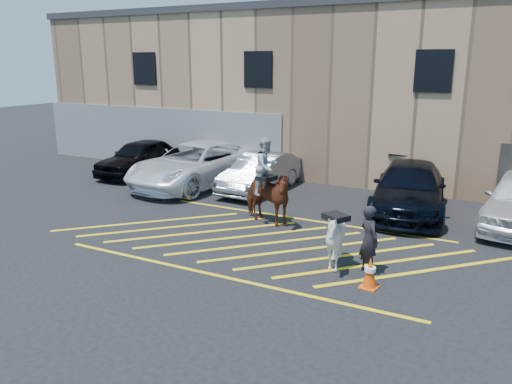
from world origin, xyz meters
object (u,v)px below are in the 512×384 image
at_px(traffic_cone, 370,272).
at_px(car_silver_sedan, 260,173).
at_px(car_white_pickup, 196,165).
at_px(saddled_white, 335,239).
at_px(car_black_suv, 140,157).
at_px(mounted_bay, 266,190).
at_px(handler, 369,239).
at_px(car_blue_suv, 409,188).

bearing_deg(traffic_cone, car_silver_sedan, 132.55).
distance_m(car_white_pickup, saddled_white, 9.51).
xyz_separation_m(car_black_suv, car_silver_sedan, (6.13, -0.19, -0.06)).
relative_size(car_silver_sedan, traffic_cone, 6.06).
distance_m(car_white_pickup, mounted_bay, 5.69).
bearing_deg(car_silver_sedan, car_white_pickup, -168.98).
height_order(mounted_bay, traffic_cone, mounted_bay).
relative_size(handler, traffic_cone, 2.30).
distance_m(car_white_pickup, traffic_cone, 10.80).
xyz_separation_m(car_blue_suv, mounted_bay, (-3.71, -3.35, 0.29)).
bearing_deg(car_silver_sedan, mounted_bay, -58.31).
bearing_deg(car_black_suv, mounted_bay, -24.66).
height_order(car_black_suv, handler, handler).
xyz_separation_m(handler, mounted_bay, (-3.82, 2.25, 0.25)).
height_order(car_blue_suv, saddled_white, car_blue_suv).
distance_m(car_silver_sedan, traffic_cone, 9.00).
xyz_separation_m(car_black_suv, car_blue_suv, (11.83, -0.40, 0.02)).
xyz_separation_m(car_black_suv, saddled_white, (11.14, -6.11, -0.04)).
bearing_deg(car_white_pickup, handler, -25.57).
distance_m(car_silver_sedan, mounted_bay, 4.10).
distance_m(saddled_white, traffic_cone, 1.33).
relative_size(car_blue_suv, saddled_white, 3.17).
bearing_deg(saddled_white, car_black_suv, 151.27).
height_order(car_silver_sedan, handler, handler).
xyz_separation_m(car_black_suv, car_white_pickup, (3.39, -0.60, 0.09)).
relative_size(car_black_suv, traffic_cone, 6.31).
bearing_deg(car_silver_sedan, car_black_suv, -179.31).
bearing_deg(car_white_pickup, traffic_cone, -28.45).
xyz_separation_m(car_white_pickup, traffic_cone, (8.82, -6.21, -0.51)).
bearing_deg(car_silver_sedan, traffic_cone, -45.02).
xyz_separation_m(handler, saddled_white, (-0.80, -0.11, -0.10)).
bearing_deg(car_blue_suv, saddled_white, -104.15).
distance_m(car_silver_sedan, saddled_white, 7.76).
xyz_separation_m(car_silver_sedan, car_blue_suv, (5.70, -0.21, 0.08)).
height_order(car_black_suv, car_blue_suv, car_blue_suv).
bearing_deg(handler, mounted_bay, 12.58).
distance_m(car_silver_sedan, car_blue_suv, 5.71).
bearing_deg(handler, car_white_pickup, 10.83).
distance_m(handler, saddled_white, 0.81).
distance_m(car_black_suv, handler, 13.37).
xyz_separation_m(car_blue_suv, handler, (0.11, -5.60, 0.03)).
bearing_deg(mounted_bay, traffic_cone, -36.86).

